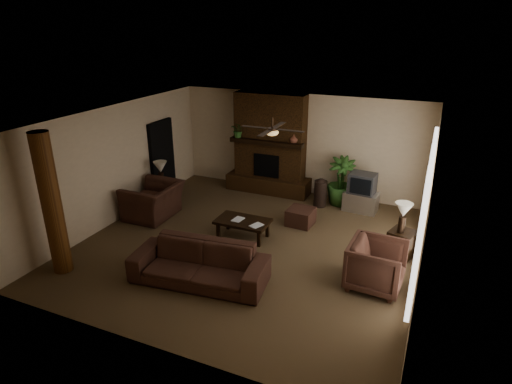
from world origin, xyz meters
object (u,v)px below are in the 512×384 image
at_px(floor_vase, 321,191).
at_px(lamp_right, 403,212).
at_px(log_column, 52,205).
at_px(floor_plant, 340,191).
at_px(tv_stand, 361,202).
at_px(side_table_right, 402,243).
at_px(armchair_right, 377,263).
at_px(lamp_left, 160,169).
at_px(sofa, 199,258).
at_px(ottoman, 301,217).
at_px(armchair_left, 153,195).
at_px(coffee_table, 243,222).
at_px(side_table_left, 161,195).

xyz_separation_m(floor_vase, lamp_right, (2.21, -1.90, 0.57)).
distance_m(log_column, lamp_right, 6.83).
bearing_deg(floor_plant, tv_stand, -19.96).
bearing_deg(side_table_right, armchair_right, -103.09).
xyz_separation_m(armchair_right, lamp_left, (-5.85, 1.70, 0.51)).
xyz_separation_m(sofa, tv_stand, (2.18, 4.48, -0.25)).
bearing_deg(ottoman, armchair_left, -163.75).
height_order(armchair_left, ottoman, armchair_left).
height_order(sofa, ottoman, sofa).
height_order(floor_plant, lamp_left, lamp_left).
height_order(log_column, ottoman, log_column).
xyz_separation_m(armchair_right, side_table_right, (0.33, 1.41, -0.22)).
bearing_deg(sofa, lamp_right, 29.74).
xyz_separation_m(armchair_left, lamp_right, (5.87, 0.40, 0.43)).
relative_size(sofa, lamp_right, 3.91).
bearing_deg(armchair_left, coffee_table, 85.60).
height_order(log_column, tv_stand, log_column).
bearing_deg(floor_plant, coffee_table, -119.70).
relative_size(armchair_left, side_table_left, 2.39).
height_order(armchair_left, floor_plant, armchair_left).
bearing_deg(side_table_right, side_table_left, 177.57).
bearing_deg(log_column, coffee_table, 44.64).
relative_size(log_column, coffee_table, 2.33).
xyz_separation_m(coffee_table, floor_vase, (1.13, 2.44, 0.06)).
xyz_separation_m(floor_vase, side_table_left, (-3.94, -1.58, -0.16)).
relative_size(floor_vase, side_table_left, 1.40).
bearing_deg(floor_plant, sofa, -108.67).
bearing_deg(lamp_left, sofa, -45.33).
xyz_separation_m(armchair_left, coffee_table, (2.53, -0.14, -0.20)).
distance_m(side_table_right, lamp_right, 0.73).
bearing_deg(log_column, floor_vase, 53.16).
distance_m(log_column, side_table_right, 6.98).
relative_size(side_table_left, lamp_right, 0.85).
height_order(lamp_left, side_table_right, lamp_left).
relative_size(floor_vase, floor_plant, 0.59).
xyz_separation_m(log_column, side_table_right, (6.08, 3.25, -1.12)).
distance_m(log_column, coffee_table, 3.92).
height_order(floor_vase, side_table_right, floor_vase).
height_order(coffee_table, floor_plant, floor_plant).
distance_m(floor_vase, floor_plant, 0.57).
height_order(armchair_right, lamp_right, lamp_right).
bearing_deg(lamp_left, floor_plant, 23.35).
xyz_separation_m(tv_stand, floor_vase, (-1.04, -0.12, 0.18)).
bearing_deg(armchair_left, lamp_right, 92.65).
relative_size(tv_stand, lamp_left, 1.31).
distance_m(sofa, floor_vase, 4.51).
bearing_deg(side_table_left, armchair_left, -68.76).
height_order(tv_stand, side_table_left, side_table_left).
height_order(ottoman, side_table_left, side_table_left).
height_order(ottoman, lamp_right, lamp_right).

